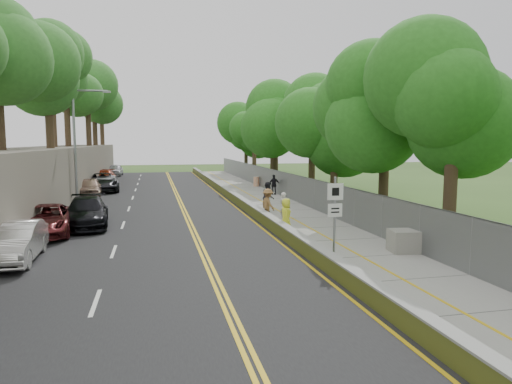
{
  "coord_description": "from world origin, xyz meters",
  "views": [
    {
      "loc": [
        -5.54,
        -18.84,
        4.47
      ],
      "look_at": [
        0.5,
        8.0,
        1.4
      ],
      "focal_mm": 32.0,
      "sensor_mm": 36.0,
      "label": 1
    }
  ],
  "objects_px": {
    "signpost": "(335,209)",
    "person_far": "(274,185)",
    "car_2": "(46,220)",
    "car_1": "(15,242)",
    "construction_barrel": "(256,182)",
    "concrete_block": "(407,241)",
    "painter_0": "(286,215)",
    "streetlight": "(78,139)"
  },
  "relations": [
    {
      "from": "signpost",
      "to": "person_far",
      "type": "distance_m",
      "value": 20.87
    },
    {
      "from": "car_2",
      "to": "car_1",
      "type": "bearing_deg",
      "value": -93.84
    },
    {
      "from": "car_1",
      "to": "car_2",
      "type": "height_order",
      "value": "car_1"
    },
    {
      "from": "construction_barrel",
      "to": "concrete_block",
      "type": "bearing_deg",
      "value": -90.0
    },
    {
      "from": "painter_0",
      "to": "car_2",
      "type": "bearing_deg",
      "value": 94.12
    },
    {
      "from": "streetlight",
      "to": "painter_0",
      "type": "relative_size",
      "value": 4.89
    },
    {
      "from": "concrete_block",
      "to": "painter_0",
      "type": "relative_size",
      "value": 0.81
    },
    {
      "from": "signpost",
      "to": "concrete_block",
      "type": "distance_m",
      "value": 3.58
    },
    {
      "from": "streetlight",
      "to": "car_2",
      "type": "xyz_separation_m",
      "value": [
        -0.14,
        -9.86,
        -3.89
      ]
    },
    {
      "from": "construction_barrel",
      "to": "car_1",
      "type": "relative_size",
      "value": 0.21
    },
    {
      "from": "concrete_block",
      "to": "car_1",
      "type": "height_order",
      "value": "car_1"
    },
    {
      "from": "signpost",
      "to": "car_1",
      "type": "xyz_separation_m",
      "value": [
        -11.65,
        2.2,
        -1.2
      ]
    },
    {
      "from": "painter_0",
      "to": "streetlight",
      "type": "bearing_deg",
      "value": 56.83
    },
    {
      "from": "signpost",
      "to": "person_far",
      "type": "bearing_deg",
      "value": 81.31
    },
    {
      "from": "person_far",
      "to": "construction_barrel",
      "type": "bearing_deg",
      "value": -92.45
    },
    {
      "from": "car_2",
      "to": "painter_0",
      "type": "height_order",
      "value": "painter_0"
    },
    {
      "from": "streetlight",
      "to": "person_far",
      "type": "xyz_separation_m",
      "value": [
        14.66,
        3.59,
        -3.76
      ]
    },
    {
      "from": "streetlight",
      "to": "construction_barrel",
      "type": "distance_m",
      "value": 18.71
    },
    {
      "from": "car_2",
      "to": "streetlight",
      "type": "bearing_deg",
      "value": 85.36
    },
    {
      "from": "concrete_block",
      "to": "construction_barrel",
      "type": "bearing_deg",
      "value": 90.0
    },
    {
      "from": "signpost",
      "to": "concrete_block",
      "type": "relative_size",
      "value": 2.33
    },
    {
      "from": "concrete_block",
      "to": "signpost",
      "type": "bearing_deg",
      "value": -173.9
    },
    {
      "from": "construction_barrel",
      "to": "person_far",
      "type": "xyz_separation_m",
      "value": [
        -0.1,
        -7.14,
        0.36
      ]
    },
    {
      "from": "streetlight",
      "to": "concrete_block",
      "type": "distance_m",
      "value": 22.65
    },
    {
      "from": "streetlight",
      "to": "person_far",
      "type": "relative_size",
      "value": 4.8
    },
    {
      "from": "construction_barrel",
      "to": "streetlight",
      "type": "bearing_deg",
      "value": -143.99
    },
    {
      "from": "streetlight",
      "to": "concrete_block",
      "type": "relative_size",
      "value": 6.01
    },
    {
      "from": "person_far",
      "to": "signpost",
      "type": "bearing_deg",
      "value": 79.66
    },
    {
      "from": "concrete_block",
      "to": "car_1",
      "type": "bearing_deg",
      "value": 172.9
    },
    {
      "from": "painter_0",
      "to": "concrete_block",
      "type": "bearing_deg",
      "value": -132.24
    },
    {
      "from": "streetlight",
      "to": "car_2",
      "type": "relative_size",
      "value": 1.56
    },
    {
      "from": "car_1",
      "to": "painter_0",
      "type": "relative_size",
      "value": 2.7
    },
    {
      "from": "construction_barrel",
      "to": "car_1",
      "type": "height_order",
      "value": "car_1"
    },
    {
      "from": "streetlight",
      "to": "concrete_block",
      "type": "bearing_deg",
      "value": -48.47
    },
    {
      "from": "signpost",
      "to": "person_far",
      "type": "relative_size",
      "value": 1.86
    },
    {
      "from": "signpost",
      "to": "person_far",
      "type": "height_order",
      "value": "signpost"
    },
    {
      "from": "signpost",
      "to": "car_2",
      "type": "xyz_separation_m",
      "value": [
        -11.65,
        7.15,
        -1.21
      ]
    },
    {
      "from": "concrete_block",
      "to": "car_2",
      "type": "xyz_separation_m",
      "value": [
        -14.9,
        6.8,
        0.26
      ]
    },
    {
      "from": "streetlight",
      "to": "construction_barrel",
      "type": "bearing_deg",
      "value": 36.01
    },
    {
      "from": "signpost",
      "to": "painter_0",
      "type": "xyz_separation_m",
      "value": [
        -0.3,
        5.42,
        -1.09
      ]
    },
    {
      "from": "person_far",
      "to": "streetlight",
      "type": "bearing_deg",
      "value": 12.12
    },
    {
      "from": "car_1",
      "to": "signpost",
      "type": "bearing_deg",
      "value": -12.49
    }
  ]
}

